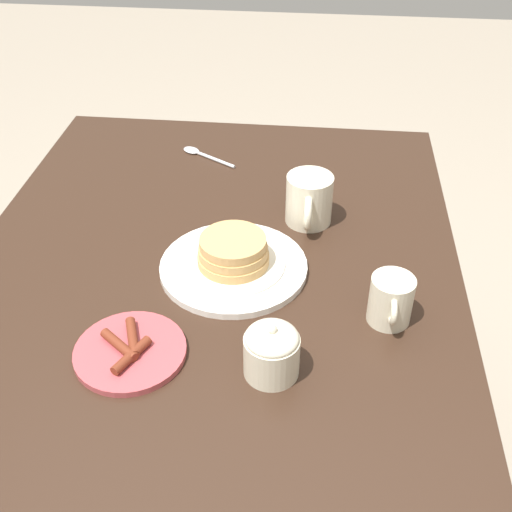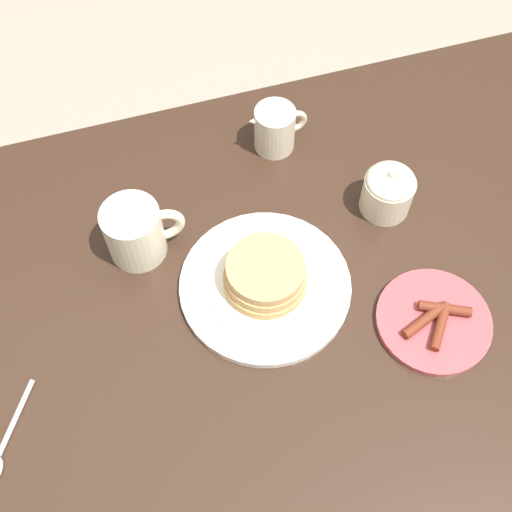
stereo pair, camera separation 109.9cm
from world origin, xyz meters
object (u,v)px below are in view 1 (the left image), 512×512
(sugar_bowl, at_px, (272,351))
(spoon, at_px, (200,154))
(pancake_plate, at_px, (233,260))
(creamer_pitcher, at_px, (391,299))
(coffee_mug, at_px, (309,200))
(side_plate_bacon, at_px, (130,351))

(sugar_bowl, distance_m, spoon, 0.63)
(pancake_plate, xyz_separation_m, creamer_pitcher, (0.09, 0.25, 0.02))
(pancake_plate, distance_m, coffee_mug, 0.20)
(side_plate_bacon, relative_size, spoon, 1.25)
(pancake_plate, height_order, creamer_pitcher, creamer_pitcher)
(creamer_pitcher, bearing_deg, sugar_bowl, -53.11)
(coffee_mug, bearing_deg, creamer_pitcher, 27.80)
(pancake_plate, bearing_deg, side_plate_bacon, -30.28)
(side_plate_bacon, height_order, sugar_bowl, sugar_bowl)
(pancake_plate, height_order, spoon, pancake_plate)
(sugar_bowl, bearing_deg, creamer_pitcher, 126.89)
(side_plate_bacon, xyz_separation_m, sugar_bowl, (0.01, 0.20, 0.03))
(coffee_mug, distance_m, spoon, 0.33)
(coffee_mug, relative_size, spoon, 0.91)
(creamer_pitcher, height_order, sugar_bowl, sugar_bowl)
(pancake_plate, bearing_deg, coffee_mug, 143.24)
(side_plate_bacon, distance_m, coffee_mug, 0.43)
(side_plate_bacon, xyz_separation_m, creamer_pitcher, (-0.11, 0.37, 0.03))
(spoon, bearing_deg, sugar_bowl, 18.84)
(coffee_mug, bearing_deg, pancake_plate, -36.76)
(side_plate_bacon, height_order, spoon, side_plate_bacon)
(coffee_mug, height_order, spoon, coffee_mug)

